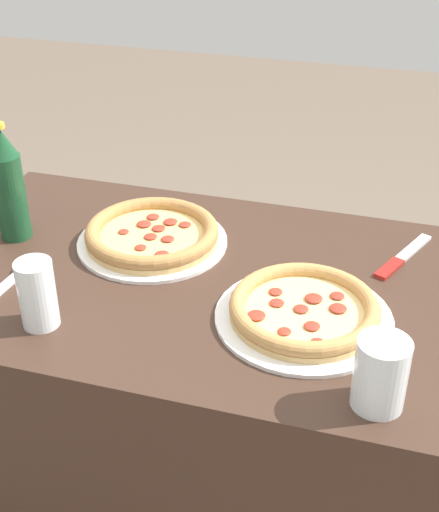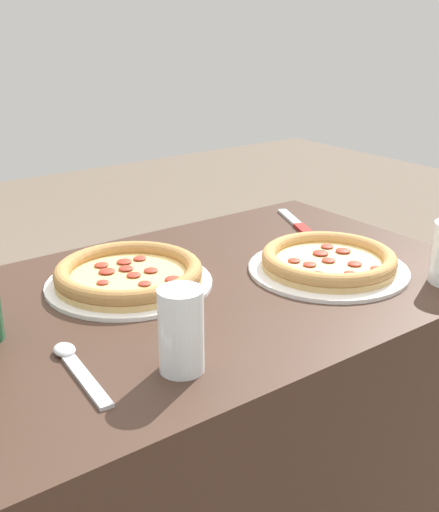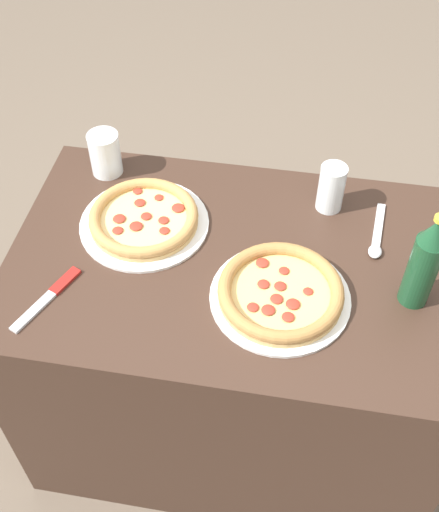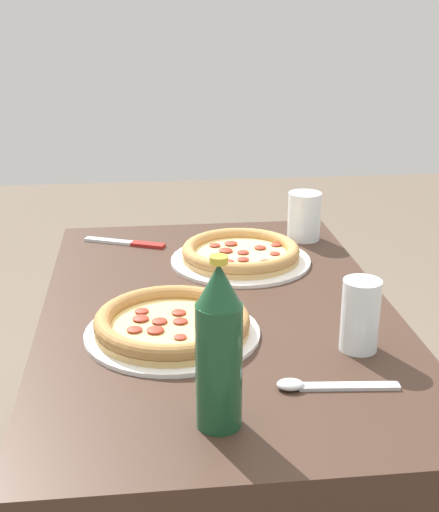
# 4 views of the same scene
# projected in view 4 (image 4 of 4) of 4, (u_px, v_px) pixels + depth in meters

# --- Properties ---
(table) EXTENTS (1.09, 0.69, 0.75)m
(table) POSITION_uv_depth(u_px,v_px,m) (218.00, 466.00, 1.53)
(table) COLOR #3D281E
(table) RESTS_ON ground_plane
(pizza_veggie) EXTENTS (0.32, 0.32, 0.04)m
(pizza_veggie) POSITION_uv_depth(u_px,v_px,m) (172.00, 324.00, 1.28)
(pizza_veggie) COLOR white
(pizza_veggie) RESTS_ON table
(pizza_margherita) EXTENTS (0.32, 0.32, 0.04)m
(pizza_margherita) POSITION_uv_depth(u_px,v_px,m) (241.00, 254.00, 1.63)
(pizza_margherita) COLOR white
(pizza_margherita) RESTS_ON table
(glass_water) EXTENTS (0.07, 0.07, 0.13)m
(glass_water) POSITION_uv_depth(u_px,v_px,m) (360.00, 319.00, 1.22)
(glass_water) COLOR white
(glass_water) RESTS_ON table
(glass_cola) EXTENTS (0.08, 0.08, 0.12)m
(glass_cola) POSITION_uv_depth(u_px,v_px,m) (304.00, 218.00, 1.77)
(glass_cola) COLOR white
(glass_cola) RESTS_ON table
(beer_bottle) EXTENTS (0.07, 0.07, 0.26)m
(beer_bottle) POSITION_uv_depth(u_px,v_px,m) (219.00, 348.00, 0.98)
(beer_bottle) COLOR #194728
(beer_bottle) RESTS_ON table
(knife) EXTENTS (0.10, 0.20, 0.01)m
(knife) POSITION_uv_depth(u_px,v_px,m) (128.00, 243.00, 1.75)
(knife) COLOR maroon
(knife) RESTS_ON table
(spoon) EXTENTS (0.04, 0.19, 0.02)m
(spoon) POSITION_uv_depth(u_px,v_px,m) (318.00, 385.00, 1.11)
(spoon) COLOR silver
(spoon) RESTS_ON table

